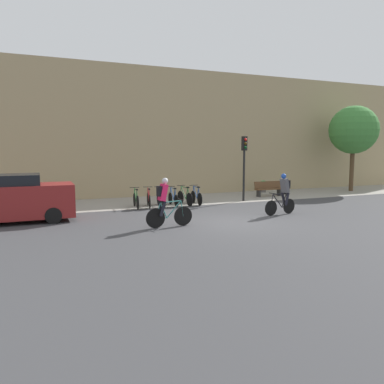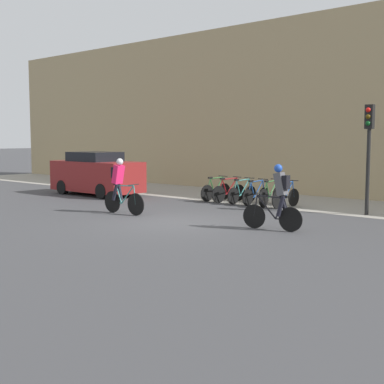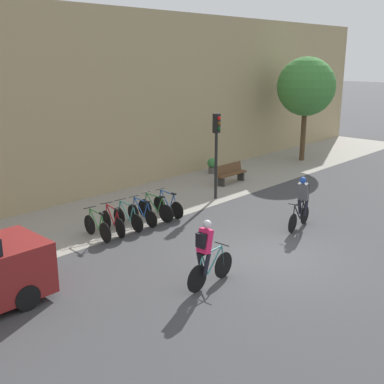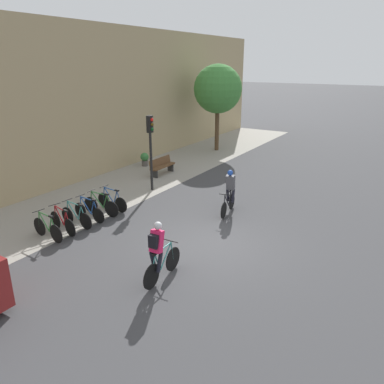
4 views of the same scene
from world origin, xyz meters
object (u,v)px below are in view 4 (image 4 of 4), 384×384
object	(u,v)px
parked_bike_5	(112,201)
parked_bike_0	(48,228)
parked_bike_4	(101,205)
parked_bike_3	(89,211)
cyclist_grey	(230,190)
potted_plant	(145,159)
bench	(162,166)
cyclist_pink	(159,251)
parked_bike_1	(62,222)
traffic_light_pole	(151,139)
parked_bike_2	(76,216)

from	to	relation	value
parked_bike_5	parked_bike_0	bearing A→B (deg)	179.99
parked_bike_4	parked_bike_3	bearing A→B (deg)	-179.95
cyclist_grey	potted_plant	distance (m)	8.32
parked_bike_5	bench	distance (m)	5.43
parked_bike_3	bench	bearing A→B (deg)	11.51
potted_plant	parked_bike_4	bearing A→B (deg)	-154.68
cyclist_grey	parked_bike_0	world-z (taller)	cyclist_grey
parked_bike_5	potted_plant	distance (m)	6.91
cyclist_pink	parked_bike_5	world-z (taller)	cyclist_pink
parked_bike_1	traffic_light_pole	xyz separation A→B (m)	(5.40, 0.16, 2.03)
parked_bike_0	parked_bike_1	distance (m)	0.63
parked_bike_2	parked_bike_4	bearing A→B (deg)	0.02
traffic_light_pole	parked_bike_3	bearing A→B (deg)	-177.76
parked_bike_3	bench	size ratio (longest dim) A/B	0.89
parked_bike_1	parked_bike_4	bearing A→B (deg)	-0.00
parked_bike_4	potted_plant	size ratio (longest dim) A/B	2.18
parked_bike_3	parked_bike_5	world-z (taller)	parked_bike_5
cyclist_grey	parked_bike_5	xyz separation A→B (m)	(-2.30, 4.17, -0.56)
cyclist_grey	traffic_light_pole	xyz separation A→B (m)	(0.57, 4.34, 1.48)
parked_bike_0	traffic_light_pole	bearing A→B (deg)	1.53
parked_bike_3	traffic_light_pole	size ratio (longest dim) A/B	0.46
parked_bike_0	potted_plant	size ratio (longest dim) A/B	2.08
parked_bike_0	parked_bike_5	distance (m)	3.16
cyclist_grey	cyclist_pink	bearing A→B (deg)	-173.54
cyclist_grey	traffic_light_pole	size ratio (longest dim) A/B	0.51
cyclist_grey	parked_bike_5	world-z (taller)	cyclist_grey
parked_bike_0	parked_bike_2	bearing A→B (deg)	-0.05
cyclist_grey	bench	bearing A→B (deg)	61.71
parked_bike_0	parked_bike_1	xyz separation A→B (m)	(0.63, -0.00, 0.00)
parked_bike_3	parked_bike_2	bearing A→B (deg)	179.99
parked_bike_0	traffic_light_pole	xyz separation A→B (m)	(6.03, 0.16, 2.03)
cyclist_grey	parked_bike_0	xyz separation A→B (m)	(-5.46, 4.18, -0.55)
parked_bike_0	bench	distance (m)	8.53
parked_bike_2	parked_bike_5	size ratio (longest dim) A/B	1.01
parked_bike_0	parked_bike_2	distance (m)	1.26
parked_bike_4	traffic_light_pole	bearing A→B (deg)	2.63
parked_bike_0	traffic_light_pole	distance (m)	6.37
parked_bike_4	parked_bike_2	bearing A→B (deg)	-179.98
parked_bike_4	traffic_light_pole	size ratio (longest dim) A/B	0.49
cyclist_grey	parked_bike_3	bearing A→B (deg)	130.51
traffic_light_pole	parked_bike_5	bearing A→B (deg)	-176.79
cyclist_grey	traffic_light_pole	distance (m)	4.62
traffic_light_pole	potted_plant	size ratio (longest dim) A/B	4.48
traffic_light_pole	parked_bike_1	bearing A→B (deg)	-178.29
parked_bike_1	potted_plant	size ratio (longest dim) A/B	2.11
cyclist_pink	parked_bike_2	size ratio (longest dim) A/B	1.09
parked_bike_4	bench	bearing A→B (deg)	12.70
cyclist_grey	parked_bike_1	distance (m)	6.41
potted_plant	parked_bike_2	bearing A→B (deg)	-158.27
parked_bike_3	parked_bike_5	distance (m)	1.26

